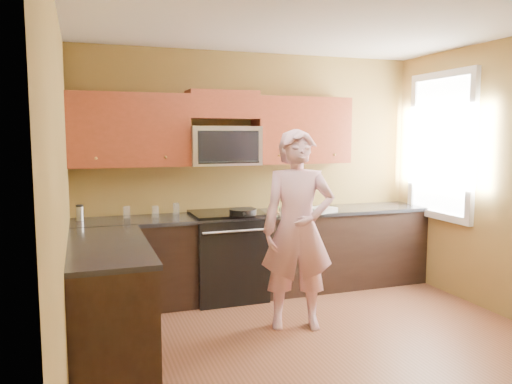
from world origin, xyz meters
name	(u,v)px	position (x,y,z in m)	size (l,w,h in m)	color
floor	(331,355)	(0.00, 0.00, 0.00)	(4.00, 4.00, 0.00)	brown
ceiling	(338,12)	(0.00, 0.00, 2.70)	(4.00, 4.00, 0.00)	white
wall_back	(252,172)	(0.00, 2.00, 1.35)	(4.00, 4.00, 0.00)	brown
wall_left	(62,201)	(-2.00, 0.00, 1.35)	(4.00, 4.00, 0.00)	brown
cabinet_back_run	(261,255)	(0.00, 1.70, 0.44)	(4.00, 0.60, 0.88)	black
cabinet_left_run	(109,302)	(-1.70, 0.60, 0.44)	(0.60, 1.60, 0.88)	black
countertop_back	(261,214)	(0.00, 1.69, 0.90)	(4.00, 0.62, 0.04)	black
countertop_left	(108,246)	(-1.69, 0.60, 0.90)	(0.62, 1.60, 0.04)	black
stove	(227,255)	(-0.40, 1.68, 0.47)	(0.76, 0.65, 0.95)	black
microwave	(224,165)	(-0.40, 1.80, 1.45)	(0.76, 0.40, 0.42)	silver
upper_cab_left	(130,167)	(-1.39, 1.83, 1.45)	(1.22, 0.33, 0.75)	maroon
upper_cab_right	(301,163)	(0.54, 1.83, 1.45)	(1.12, 0.33, 0.75)	maroon
upper_cab_over_mw	(222,105)	(-0.40, 1.83, 2.10)	(0.76, 0.33, 0.30)	maroon
window	(441,146)	(1.98, 1.20, 1.65)	(0.06, 1.06, 1.66)	white
woman	(298,230)	(-0.02, 0.65, 0.92)	(0.67, 0.44, 1.83)	pink
frying_pan	(243,215)	(-0.30, 1.44, 0.95)	(0.28, 0.50, 0.06)	black
butter_tub	(273,212)	(0.14, 1.68, 0.92)	(0.12, 0.12, 0.09)	yellow
toast_slice	(275,213)	(0.11, 1.56, 0.93)	(0.11, 0.11, 0.01)	#B27F47
napkin_a	(241,213)	(-0.28, 1.56, 0.95)	(0.11, 0.12, 0.06)	silver
napkin_b	(324,206)	(0.76, 1.69, 0.95)	(0.12, 0.13, 0.07)	silver
dish_towel	(321,210)	(0.64, 1.50, 0.95)	(0.30, 0.24, 0.05)	white
travel_mug	(80,220)	(-1.90, 1.81, 0.92)	(0.07, 0.07, 0.16)	silver
glass_a	(155,212)	(-1.15, 1.76, 0.98)	(0.07, 0.07, 0.12)	silver
glass_b	(127,212)	(-1.44, 1.82, 0.98)	(0.07, 0.07, 0.12)	silver
glass_c	(176,208)	(-0.91, 1.91, 0.98)	(0.07, 0.07, 0.12)	silver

